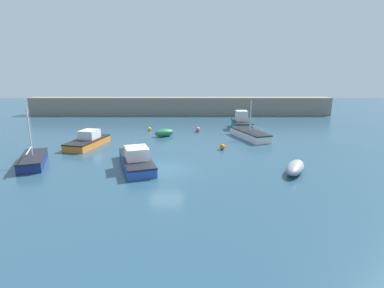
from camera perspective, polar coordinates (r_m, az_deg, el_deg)
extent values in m
cube|color=#284C60|center=(22.95, -4.75, -5.09)|extent=(120.00, 120.00, 0.20)
cube|color=gray|center=(51.22, -2.00, 7.25)|extent=(50.41, 2.41, 2.91)
cube|color=teal|center=(39.25, 9.66, 3.52)|extent=(2.08, 4.58, 0.86)
cube|color=black|center=(39.17, 9.69, 4.23)|extent=(2.12, 4.68, 0.12)
cube|color=silver|center=(39.40, 9.65, 5.25)|extent=(1.45, 1.61, 1.42)
cube|color=#2D56B7|center=(23.90, -10.35, -3.45)|extent=(3.93, 6.67, 0.63)
cube|color=black|center=(23.80, -10.38, -2.59)|extent=(4.01, 6.81, 0.12)
cube|color=silver|center=(23.22, -10.27, -1.83)|extent=(2.19, 2.38, 1.03)
cube|color=navy|center=(26.91, -27.78, -2.85)|extent=(3.17, 5.03, 0.67)
cube|color=black|center=(26.81, -27.88, -2.04)|extent=(3.23, 5.13, 0.12)
cylinder|color=silver|center=(26.41, -28.35, 1.98)|extent=(0.11, 0.11, 3.96)
cylinder|color=silver|center=(25.47, -28.44, -1.09)|extent=(0.91, 2.33, 0.09)
ellipsoid|color=gray|center=(23.22, 19.30, -4.27)|extent=(2.55, 3.47, 0.84)
cube|color=white|center=(33.78, 11.15, 1.68)|extent=(3.72, 6.19, 0.73)
cube|color=black|center=(33.70, 11.19, 2.39)|extent=(3.80, 6.32, 0.12)
cylinder|color=silver|center=(33.41, 11.32, 5.21)|extent=(0.11, 0.11, 3.47)
cylinder|color=silver|center=(32.41, 12.46, 3.08)|extent=(0.99, 2.63, 0.09)
ellipsoid|color=#287A4C|center=(34.28, -5.08, 2.17)|extent=(2.56, 2.16, 0.85)
cube|color=orange|center=(31.44, -19.00, 0.16)|extent=(3.24, 5.59, 0.60)
cube|color=black|center=(31.36, -19.05, 0.80)|extent=(3.30, 5.70, 0.12)
cube|color=silver|center=(31.60, -18.74, 1.69)|extent=(1.91, 2.03, 0.96)
sphere|color=yellow|center=(37.86, -7.88, 2.88)|extent=(0.43, 0.43, 0.43)
sphere|color=#EA668C|center=(36.76, 1.33, 2.81)|extent=(0.59, 0.59, 0.59)
sphere|color=orange|center=(28.59, 6.02, -0.54)|extent=(0.52, 0.52, 0.52)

